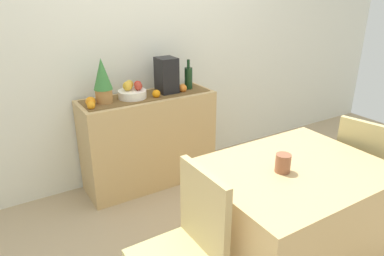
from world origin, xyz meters
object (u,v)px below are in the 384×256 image
at_px(potted_plant, 103,80).
at_px(coffee_cup, 283,163).
at_px(wine_bottle, 188,78).
at_px(sideboard_console, 149,140).
at_px(dining_table, 288,220).
at_px(chair_by_corner, 364,197).
at_px(coffee_maker, 167,75).
at_px(fruit_bowl, 132,94).

relative_size(potted_plant, coffee_cup, 3.39).
bearing_deg(wine_bottle, sideboard_console, 180.00).
bearing_deg(dining_table, potted_plant, 113.72).
distance_m(wine_bottle, dining_table, 1.58).
bearing_deg(chair_by_corner, potted_plant, 134.57).
height_order(sideboard_console, chair_by_corner, chair_by_corner).
bearing_deg(wine_bottle, coffee_maker, 180.00).
bearing_deg(coffee_maker, dining_table, -87.27).
relative_size(fruit_bowl, coffee_maker, 0.76).
bearing_deg(potted_plant, coffee_cup, -69.59).
bearing_deg(coffee_maker, wine_bottle, -0.00).
relative_size(fruit_bowl, coffee_cup, 2.20).
xyz_separation_m(sideboard_console, chair_by_corner, (1.07, -1.47, -0.15)).
bearing_deg(potted_plant, coffee_maker, 0.00).
height_order(sideboard_console, potted_plant, potted_plant).
distance_m(coffee_maker, potted_plant, 0.57).
bearing_deg(sideboard_console, coffee_cup, -83.55).
bearing_deg(fruit_bowl, dining_table, -74.74).
xyz_separation_m(coffee_maker, chair_by_corner, (0.87, -1.47, -0.73)).
relative_size(fruit_bowl, dining_table, 0.22).
xyz_separation_m(sideboard_console, wine_bottle, (0.42, -0.00, 0.53)).
bearing_deg(sideboard_console, dining_table, -79.75).
distance_m(wine_bottle, chair_by_corner, 1.74).
relative_size(sideboard_console, chair_by_corner, 1.31).
bearing_deg(dining_table, coffee_maker, 92.73).
xyz_separation_m(sideboard_console, fruit_bowl, (-0.13, 0.00, 0.46)).
relative_size(coffee_maker, coffee_cup, 2.90).
bearing_deg(wine_bottle, potted_plant, 180.00).
height_order(coffee_maker, potted_plant, potted_plant).
xyz_separation_m(coffee_maker, dining_table, (0.07, -1.46, -0.63)).
xyz_separation_m(sideboard_console, potted_plant, (-0.38, 0.00, 0.61)).
distance_m(sideboard_console, dining_table, 1.49).
bearing_deg(fruit_bowl, potted_plant, 180.00).
distance_m(potted_plant, chair_by_corner, 2.20).
xyz_separation_m(dining_table, chair_by_corner, (0.80, -0.00, -0.10)).
bearing_deg(coffee_cup, wine_bottle, 80.15).
bearing_deg(coffee_cup, sideboard_console, 96.45).
height_order(fruit_bowl, potted_plant, potted_plant).
bearing_deg(coffee_cup, fruit_bowl, 101.59).
relative_size(potted_plant, chair_by_corner, 0.41).
height_order(coffee_maker, coffee_cup, coffee_maker).
height_order(sideboard_console, dining_table, sideboard_console).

